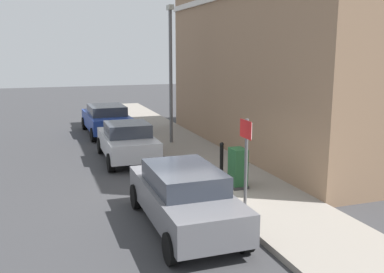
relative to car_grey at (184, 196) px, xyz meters
The scene contains 10 objects.
ground 2.18m from the car_grey, 70.83° to the left, with size 80.00×80.00×0.00m, color #38383A.
sidewalk 8.36m from the car_grey, 72.04° to the left, with size 2.60×30.00×0.15m, color gray.
corner_building 10.80m from the car_grey, 39.96° to the left, with size 7.94×13.19×8.87m.
car_grey is the anchor object (origin of this frame).
car_silver 6.65m from the car_grey, 90.30° to the left, with size 1.90×3.95×1.44m.
car_blue 12.09m from the car_grey, 90.08° to the left, with size 2.04×4.48×1.45m.
utility_cabinet 2.99m from the car_grey, 40.32° to the left, with size 0.46×0.61×1.15m.
bollard_near_cabinet 4.11m from the car_grey, 54.69° to the left, with size 0.14×0.14×1.04m.
street_sign 1.89m from the car_grey, ahead, with size 0.08×0.60×2.30m.
lamppost 9.22m from the car_grey, 75.31° to the left, with size 0.20×0.44×5.72m.
Camera 1 is at (-3.62, -10.96, 4.06)m, focal length 40.54 mm.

